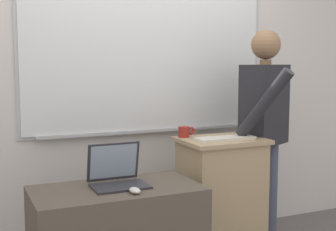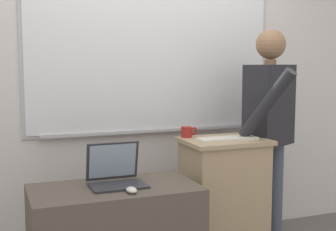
{
  "view_description": "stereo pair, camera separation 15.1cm",
  "coord_description": "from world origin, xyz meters",
  "px_view_note": "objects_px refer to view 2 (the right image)",
  "views": [
    {
      "loc": [
        -1.3,
        -2.39,
        1.48
      ],
      "look_at": [
        -0.06,
        0.38,
        1.13
      ],
      "focal_mm": 50.0,
      "sensor_mm": 36.0,
      "label": 1
    },
    {
      "loc": [
        -1.16,
        -2.44,
        1.48
      ],
      "look_at": [
        -0.06,
        0.38,
        1.13
      ],
      "focal_mm": 50.0,
      "sensor_mm": 36.0,
      "label": 2
    }
  ],
  "objects_px": {
    "laptop": "(115,172)",
    "computer_mouse_by_laptop": "(131,190)",
    "coffee_mug": "(187,132)",
    "wireless_keyboard": "(227,139)",
    "lectern_podium": "(223,200)",
    "person_presenter": "(269,123)"
  },
  "relations": [
    {
      "from": "wireless_keyboard",
      "to": "computer_mouse_by_laptop",
      "type": "height_order",
      "value": "wireless_keyboard"
    },
    {
      "from": "laptop",
      "to": "computer_mouse_by_laptop",
      "type": "xyz_separation_m",
      "value": [
        0.04,
        -0.22,
        -0.06
      ]
    },
    {
      "from": "computer_mouse_by_laptop",
      "to": "coffee_mug",
      "type": "height_order",
      "value": "coffee_mug"
    },
    {
      "from": "lectern_podium",
      "to": "coffee_mug",
      "type": "bearing_deg",
      "value": 143.77
    },
    {
      "from": "wireless_keyboard",
      "to": "coffee_mug",
      "type": "xyz_separation_m",
      "value": [
        -0.22,
        0.22,
        0.03
      ]
    },
    {
      "from": "person_presenter",
      "to": "laptop",
      "type": "relative_size",
      "value": 5.13
    },
    {
      "from": "lectern_podium",
      "to": "coffee_mug",
      "type": "distance_m",
      "value": 0.57
    },
    {
      "from": "person_presenter",
      "to": "laptop",
      "type": "bearing_deg",
      "value": 165.87
    },
    {
      "from": "laptop",
      "to": "computer_mouse_by_laptop",
      "type": "relative_size",
      "value": 3.37
    },
    {
      "from": "lectern_podium",
      "to": "person_presenter",
      "type": "xyz_separation_m",
      "value": [
        0.44,
        0.09,
        0.55
      ]
    },
    {
      "from": "person_presenter",
      "to": "wireless_keyboard",
      "type": "height_order",
      "value": "person_presenter"
    },
    {
      "from": "person_presenter",
      "to": "coffee_mug",
      "type": "bearing_deg",
      "value": 146.54
    },
    {
      "from": "computer_mouse_by_laptop",
      "to": "coffee_mug",
      "type": "xyz_separation_m",
      "value": [
        0.61,
        0.6,
        0.22
      ]
    },
    {
      "from": "lectern_podium",
      "to": "laptop",
      "type": "distance_m",
      "value": 0.96
    },
    {
      "from": "wireless_keyboard",
      "to": "computer_mouse_by_laptop",
      "type": "bearing_deg",
      "value": -155.19
    },
    {
      "from": "person_presenter",
      "to": "laptop",
      "type": "distance_m",
      "value": 1.37
    },
    {
      "from": "laptop",
      "to": "wireless_keyboard",
      "type": "xyz_separation_m",
      "value": [
        0.87,
        0.16,
        0.13
      ]
    },
    {
      "from": "laptop",
      "to": "coffee_mug",
      "type": "relative_size",
      "value": 2.58
    },
    {
      "from": "person_presenter",
      "to": "laptop",
      "type": "height_order",
      "value": "person_presenter"
    },
    {
      "from": "laptop",
      "to": "coffee_mug",
      "type": "distance_m",
      "value": 0.77
    },
    {
      "from": "laptop",
      "to": "wireless_keyboard",
      "type": "height_order",
      "value": "laptop"
    },
    {
      "from": "coffee_mug",
      "to": "wireless_keyboard",
      "type": "bearing_deg",
      "value": -45.73
    }
  ]
}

